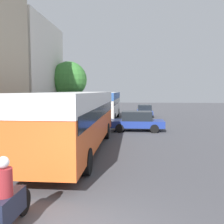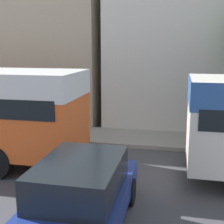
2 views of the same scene
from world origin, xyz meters
TOP-DOWN VIEW (x-y plane):
  - building_midblock at (-9.34, 7.83)m, footprint 6.28×9.34m
  - building_far_terrace at (-9.45, 17.05)m, footprint 6.51×8.27m
  - car_far_curb at (1.43, 14.40)m, footprint 4.12×1.86m

SIDE VIEW (x-z plane):
  - car_far_curb at x=1.43m, z-range 0.03..1.54m
  - building_far_terrace at x=-9.45m, z-range 0.00..9.15m
  - building_midblock at x=-9.34m, z-range 0.00..10.75m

